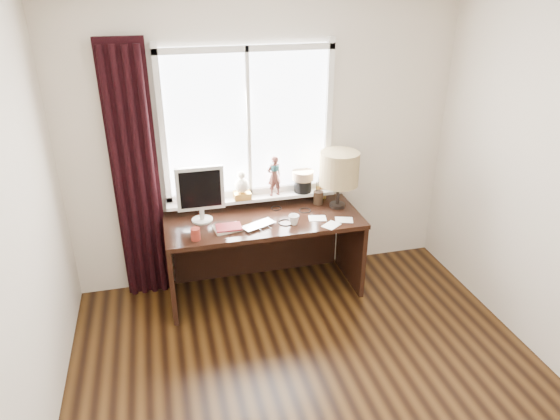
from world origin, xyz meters
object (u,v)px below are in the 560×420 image
object	(u,v)px
mug	(294,219)
desk	(262,238)
red_cup	(196,234)
monitor	(200,191)
laptop	(259,225)
table_lamp	(339,169)

from	to	relation	value
mug	desk	distance (m)	0.45
red_cup	monitor	world-z (taller)	monitor
laptop	desk	bearing A→B (deg)	48.01
red_cup	mug	bearing A→B (deg)	4.86
monitor	table_lamp	world-z (taller)	table_lamp
laptop	table_lamp	size ratio (longest dim) A/B	0.56
desk	monitor	distance (m)	0.74
laptop	desk	distance (m)	0.35
desk	monitor	world-z (taller)	monitor
table_lamp	desk	bearing A→B (deg)	178.19
mug	monitor	bearing A→B (deg)	160.83
red_cup	table_lamp	size ratio (longest dim) A/B	0.19
red_cup	table_lamp	distance (m)	1.38
mug	desk	world-z (taller)	mug
laptop	table_lamp	distance (m)	0.88
laptop	red_cup	world-z (taller)	red_cup
desk	monitor	size ratio (longest dim) A/B	3.47
red_cup	desk	xyz separation A→B (m)	(0.61, 0.34, -0.29)
laptop	monitor	world-z (taller)	monitor
monitor	red_cup	bearing A→B (deg)	-104.85
mug	desk	bearing A→B (deg)	129.93
laptop	table_lamp	bearing A→B (deg)	-9.12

